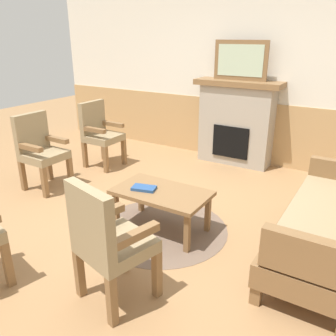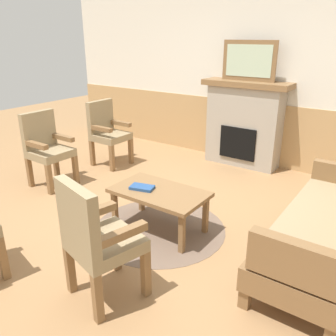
{
  "view_description": "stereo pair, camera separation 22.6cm",
  "coord_description": "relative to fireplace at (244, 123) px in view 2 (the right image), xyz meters",
  "views": [
    {
      "loc": [
        1.85,
        -2.66,
        1.91
      ],
      "look_at": [
        0.0,
        0.35,
        0.55
      ],
      "focal_mm": 37.24,
      "sensor_mm": 36.0,
      "label": 1
    },
    {
      "loc": [
        2.04,
        -2.54,
        1.91
      ],
      "look_at": [
        0.0,
        0.35,
        0.55
      ],
      "focal_mm": 37.24,
      "sensor_mm": 36.0,
      "label": 2
    }
  ],
  "objects": [
    {
      "name": "armchair_near_fireplace",
      "position": [
        -1.8,
        -2.23,
        -0.11
      ],
      "size": [
        0.49,
        0.49,
        0.98
      ],
      "color": "brown",
      "rests_on": "ground_plane"
    },
    {
      "name": "wall_back",
      "position": [
        0.0,
        0.25,
        0.66
      ],
      "size": [
        7.2,
        0.14,
        2.7
      ],
      "color": "silver",
      "rests_on": "ground_plane"
    },
    {
      "name": "coffee_table",
      "position": [
        0.13,
        -2.33,
        -0.27
      ],
      "size": [
        0.96,
        0.56,
        0.44
      ],
      "color": "brown",
      "rests_on": "ground_plane"
    },
    {
      "name": "framed_picture",
      "position": [
        0.0,
        0.0,
        0.91
      ],
      "size": [
        0.8,
        0.04,
        0.56
      ],
      "color": "brown",
      "rests_on": "fireplace"
    },
    {
      "name": "round_rug",
      "position": [
        0.13,
        -2.33,
        -0.65
      ],
      "size": [
        1.38,
        1.38,
        0.01
      ],
      "primitive_type": "cylinder",
      "color": "brown",
      "rests_on": "ground_plane"
    },
    {
      "name": "armchair_by_window_left",
      "position": [
        -1.71,
        -1.19,
        -0.11
      ],
      "size": [
        0.48,
        0.48,
        0.98
      ],
      "color": "brown",
      "rests_on": "ground_plane"
    },
    {
      "name": "armchair_front_center",
      "position": [
        0.36,
        -3.41,
        -0.11
      ],
      "size": [
        0.58,
        0.58,
        0.98
      ],
      "color": "brown",
      "rests_on": "ground_plane"
    },
    {
      "name": "fireplace",
      "position": [
        0.0,
        0.0,
        0.0
      ],
      "size": [
        1.3,
        0.44,
        1.28
      ],
      "color": "#A39989",
      "rests_on": "ground_plane"
    },
    {
      "name": "couch",
      "position": [
        1.67,
        -2.02,
        -0.26
      ],
      "size": [
        0.7,
        1.8,
        0.98
      ],
      "color": "brown",
      "rests_on": "ground_plane"
    },
    {
      "name": "ground_plane",
      "position": [
        0.0,
        -2.35,
        -0.65
      ],
      "size": [
        14.0,
        14.0,
        0.0
      ],
      "primitive_type": "plane",
      "color": "#997047"
    },
    {
      "name": "book_on_table",
      "position": [
        -0.04,
        -2.4,
        -0.2
      ],
      "size": [
        0.27,
        0.2,
        0.03
      ],
      "primitive_type": "cube",
      "rotation": [
        0.0,
        0.0,
        0.27
      ],
      "color": "navy",
      "rests_on": "coffee_table"
    }
  ]
}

